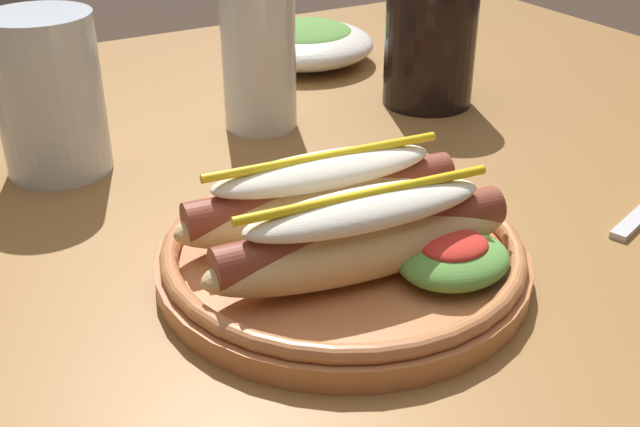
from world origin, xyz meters
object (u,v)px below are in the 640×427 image
soda_cup (430,41)px  glass_bottle (255,43)px  hot_dog_plate (347,238)px  water_cup (49,95)px  side_bowl (302,42)px

soda_cup → glass_bottle: (-0.18, 0.03, 0.02)m
hot_dog_plate → glass_bottle: (0.06, 0.26, 0.05)m
hot_dog_plate → glass_bottle: glass_bottle is taller
hot_dog_plate → soda_cup: 0.34m
soda_cup → hot_dog_plate: bearing=-135.7°
water_cup → side_bowl: size_ratio=0.79×
glass_bottle → side_bowl: 0.21m
hot_dog_plate → glass_bottle: size_ratio=1.18×
glass_bottle → hot_dog_plate: bearing=-103.3°
water_cup → side_bowl: water_cup is taller
hot_dog_plate → glass_bottle: 0.28m
soda_cup → water_cup: water_cup is taller
hot_dog_plate → side_bowl: hot_dog_plate is taller
side_bowl → glass_bottle: bearing=-130.7°
side_bowl → soda_cup: bearing=-76.3°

